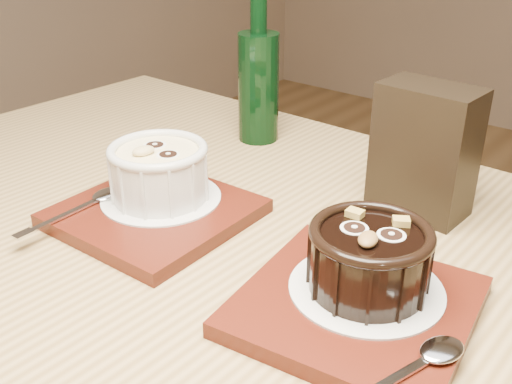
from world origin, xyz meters
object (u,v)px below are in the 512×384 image
ramekin_white (159,169)px  condiment_stand (424,151)px  ramekin_dark (369,256)px  tray_right (355,306)px  tray_left (155,213)px  green_bottle (258,83)px  table (242,368)px

ramekin_white → condiment_stand: condiment_stand is taller
ramekin_white → ramekin_dark: size_ratio=1.05×
ramekin_white → ramekin_dark: bearing=15.4°
tray_right → condiment_stand: bearing=101.9°
tray_left → ramekin_white: (-0.01, 0.02, 0.04)m
ramekin_white → green_bottle: bearing=119.5°
condiment_stand → green_bottle: 0.27m
tray_left → tray_right: size_ratio=1.00×
ramekin_white → tray_right: bearing=11.6°
table → tray_left: bearing=166.0°
tray_right → green_bottle: (-0.31, 0.26, 0.07)m
ramekin_white → condiment_stand: (0.21, 0.18, 0.02)m
tray_left → condiment_stand: condiment_stand is taller
ramekin_dark → condiment_stand: bearing=84.9°
ramekin_white → condiment_stand: size_ratio=0.76×
tray_left → condiment_stand: size_ratio=1.29×
tray_left → ramekin_white: ramekin_white is taller
ramekin_white → green_bottle: green_bottle is taller
ramekin_white → green_bottle: 0.24m
table → tray_left: size_ratio=6.72×
table → tray_right: tray_right is taller
table → condiment_stand: size_ratio=8.64×
table → green_bottle: green_bottle is taller
tray_left → table: bearing=-14.0°
table → ramekin_white: ramekin_white is taller
tray_right → green_bottle: size_ratio=0.86×
ramekin_white → ramekin_dark: (0.26, -0.00, -0.00)m
tray_left → condiment_stand: bearing=43.9°
tray_right → condiment_stand: 0.22m
tray_left → condiment_stand: (0.21, 0.20, 0.06)m
table → green_bottle: bearing=126.8°
tray_left → ramekin_dark: 0.25m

